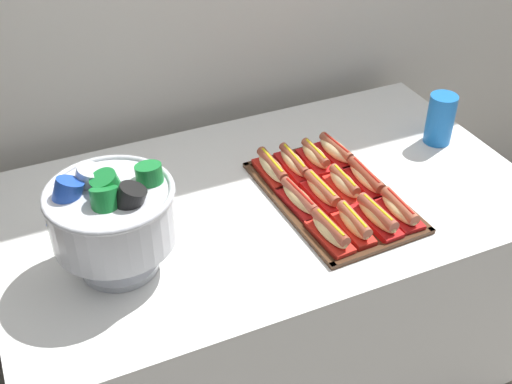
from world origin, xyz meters
The scene contains 17 objects.
ground_plane centered at (0.00, 0.00, 0.00)m, with size 10.00×10.00×0.00m, color gray.
buffet_table centered at (0.00, 0.00, 0.39)m, with size 1.56×0.90×0.74m.
serving_tray centered at (0.18, -0.08, 0.74)m, with size 0.35×0.54×0.01m.
hot_dog_0 centered at (0.07, -0.25, 0.78)m, with size 0.07×0.17×0.06m.
hot_dog_1 centered at (0.14, -0.25, 0.78)m, with size 0.06×0.15×0.06m.
hot_dog_2 centered at (0.22, -0.25, 0.78)m, with size 0.07×0.18×0.06m.
hot_dog_3 centered at (0.29, -0.24, 0.77)m, with size 0.07×0.17×0.06m.
hot_dog_4 centered at (0.06, -0.09, 0.77)m, with size 0.07×0.18×0.06m.
hot_dog_5 centered at (0.14, -0.08, 0.78)m, with size 0.06×0.17×0.06m.
hot_dog_6 centered at (0.21, -0.08, 0.78)m, with size 0.06×0.15×0.06m.
hot_dog_7 centered at (0.29, -0.08, 0.77)m, with size 0.06×0.18×0.06m.
hot_dog_8 centered at (0.06, 0.08, 0.78)m, with size 0.06×0.17×0.06m.
hot_dog_9 centered at (0.13, 0.08, 0.77)m, with size 0.06×0.18×0.06m.
hot_dog_10 centered at (0.21, 0.08, 0.78)m, with size 0.06×0.15×0.06m.
hot_dog_11 centered at (0.28, 0.09, 0.78)m, with size 0.08×0.17×0.06m.
punch_bowl centered at (-0.46, -0.11, 0.91)m, with size 0.32×0.31×0.29m.
cup_stack centered at (0.64, 0.05, 0.82)m, with size 0.09×0.09×0.17m.
Camera 1 is at (-0.65, -1.38, 1.89)m, focal length 46.00 mm.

